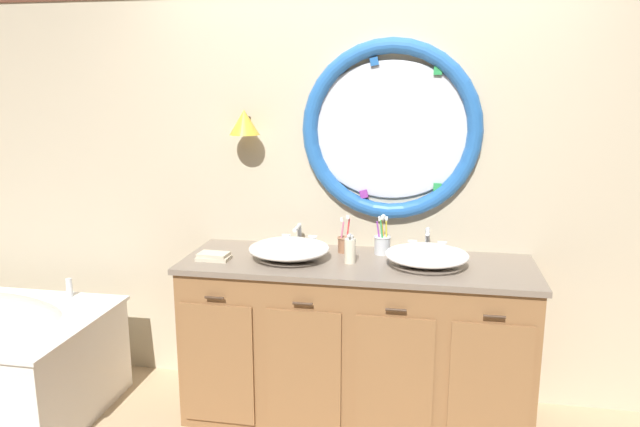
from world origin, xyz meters
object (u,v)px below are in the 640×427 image
sink_basin_right (427,255)px  soap_dispenser (350,250)px  sink_basin_left (289,249)px  folded_hand_towel (214,256)px  toothbrush_holder_left (344,243)px  toothbrush_holder_right (382,244)px

sink_basin_right → soap_dispenser: bearing=-179.1°
sink_basin_left → folded_hand_towel: 0.40m
sink_basin_left → sink_basin_right: sink_basin_right is taller
sink_basin_right → soap_dispenser: size_ratio=2.67×
sink_basin_left → folded_hand_towel: sink_basin_left is taller
sink_basin_left → toothbrush_holder_left: toothbrush_holder_left is taller
sink_basin_right → folded_hand_towel: (-1.12, -0.08, -0.04)m
sink_basin_right → toothbrush_holder_left: bearing=157.7°
sink_basin_right → soap_dispenser: 0.40m
toothbrush_holder_left → folded_hand_towel: 0.72m
sink_basin_left → soap_dispenser: (0.33, -0.01, 0.01)m
sink_basin_left → soap_dispenser: 0.33m
toothbrush_holder_left → toothbrush_holder_right: bearing=1.6°
toothbrush_holder_right → folded_hand_towel: 0.92m
sink_basin_left → sink_basin_right: bearing=-0.0°
sink_basin_right → toothbrush_holder_right: (-0.24, 0.19, -0.00)m
soap_dispenser → folded_hand_towel: bearing=-173.8°
sink_basin_left → toothbrush_holder_left: bearing=34.3°
toothbrush_holder_right → sink_basin_left: bearing=-158.4°
sink_basin_left → sink_basin_right: 0.72m
toothbrush_holder_left → toothbrush_holder_right: toothbrush_holder_right is taller
toothbrush_holder_right → folded_hand_towel: toothbrush_holder_right is taller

